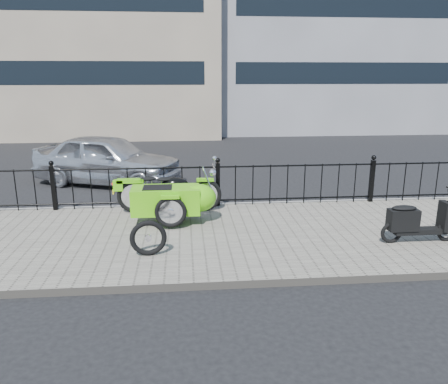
{
  "coord_description": "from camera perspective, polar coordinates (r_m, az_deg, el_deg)",
  "views": [
    {
      "loc": [
        -0.71,
        -7.96,
        2.93
      ],
      "look_at": [
        0.01,
        -0.1,
        0.8
      ],
      "focal_mm": 35.0,
      "sensor_mm": 36.0,
      "label": 1
    }
  ],
  "objects": [
    {
      "name": "motorcycle_sidecar",
      "position": [
        8.62,
        -6.4,
        -0.72
      ],
      "size": [
        2.28,
        1.48,
        0.98
      ],
      "color": "black",
      "rests_on": "sidewalk"
    },
    {
      "name": "curb",
      "position": [
        9.85,
        -0.87,
        -1.85
      ],
      "size": [
        30.0,
        0.1,
        0.12
      ],
      "primitive_type": "cube",
      "color": "gray",
      "rests_on": "ground"
    },
    {
      "name": "sidewalk",
      "position": [
        8.02,
        0.2,
        -5.87
      ],
      "size": [
        30.0,
        3.8,
        0.12
      ],
      "primitive_type": "cube",
      "color": "#666156",
      "rests_on": "ground"
    },
    {
      "name": "scooter",
      "position": [
        8.18,
        23.71,
        -3.62
      ],
      "size": [
        1.39,
        0.4,
        0.94
      ],
      "color": "black",
      "rests_on": "sidewalk"
    },
    {
      "name": "building_tan",
      "position": [
        24.72,
        -18.89,
        21.46
      ],
      "size": [
        14.0,
        8.01,
        12.0
      ],
      "color": "gray",
      "rests_on": "ground"
    },
    {
      "name": "iron_fence",
      "position": [
        9.58,
        -0.81,
        0.93
      ],
      "size": [
        14.11,
        0.11,
        1.08
      ],
      "color": "black",
      "rests_on": "sidewalk"
    },
    {
      "name": "sedan_car",
      "position": [
        12.37,
        -14.98,
        4.14
      ],
      "size": [
        4.37,
        2.97,
        1.38
      ],
      "primitive_type": "imported",
      "rotation": [
        0.0,
        0.0,
        1.2
      ],
      "color": "silver",
      "rests_on": "ground"
    },
    {
      "name": "ground",
      "position": [
        8.51,
        -0.12,
        -5.05
      ],
      "size": [
        120.0,
        120.0,
        0.0
      ],
      "primitive_type": "plane",
      "color": "black",
      "rests_on": "ground"
    },
    {
      "name": "spare_tire",
      "position": [
        7.08,
        -9.86,
        -5.95
      ],
      "size": [
        0.6,
        0.14,
        0.59
      ],
      "primitive_type": "torus",
      "rotation": [
        1.57,
        0.0,
        0.1
      ],
      "color": "black",
      "rests_on": "sidewalk"
    }
  ]
}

